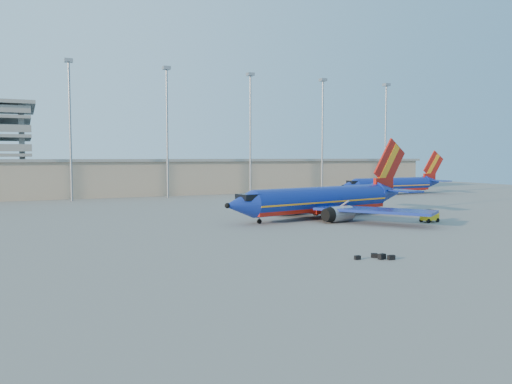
% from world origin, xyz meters
% --- Properties ---
extents(ground, '(220.00, 220.00, 0.00)m').
position_xyz_m(ground, '(0.00, 0.00, 0.00)').
color(ground, slate).
rests_on(ground, ground).
extents(terminal_building, '(122.00, 16.00, 8.50)m').
position_xyz_m(terminal_building, '(10.00, 58.00, 4.32)').
color(terminal_building, gray).
rests_on(terminal_building, ground).
extents(light_mast_row, '(101.60, 1.60, 28.65)m').
position_xyz_m(light_mast_row, '(5.00, 46.00, 17.55)').
color(light_mast_row, gray).
rests_on(light_mast_row, ground).
extents(aircraft_main, '(35.29, 33.64, 12.05)m').
position_xyz_m(aircraft_main, '(6.59, 0.59, 2.57)').
color(aircraft_main, navy).
rests_on(aircraft_main, ground).
extents(aircraft_second, '(31.38, 12.22, 10.62)m').
position_xyz_m(aircraft_second, '(46.55, 32.29, 2.44)').
color(aircraft_second, navy).
rests_on(aircraft_second, ground).
extents(baggage_tug, '(2.47, 1.59, 1.71)m').
position_xyz_m(baggage_tug, '(16.81, -10.03, 0.89)').
color(baggage_tug, gold).
rests_on(baggage_tug, ground).
extents(luggage_pile, '(3.23, 1.91, 0.50)m').
position_xyz_m(luggage_pile, '(-5.63, -27.14, 0.21)').
color(luggage_pile, black).
rests_on(luggage_pile, ground).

